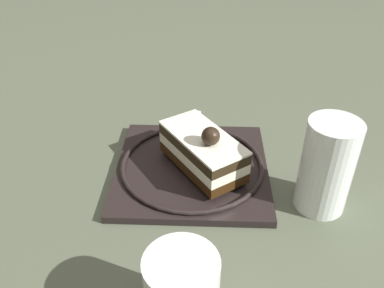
{
  "coord_description": "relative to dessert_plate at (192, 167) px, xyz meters",
  "views": [
    {
      "loc": [
        0.42,
        -0.07,
        0.35
      ],
      "look_at": [
        -0.01,
        -0.03,
        0.05
      ],
      "focal_mm": 37.72,
      "sensor_mm": 36.0,
      "label": 1
    }
  ],
  "objects": [
    {
      "name": "cake_slice",
      "position": [
        0.01,
        0.01,
        0.03
      ],
      "size": [
        0.14,
        0.11,
        0.07
      ],
      "color": "#351F0C",
      "rests_on": "dessert_plate"
    },
    {
      "name": "dessert_plate",
      "position": [
        0.0,
        0.0,
        0.0
      ],
      "size": [
        0.23,
        0.23,
        0.02
      ],
      "color": "black",
      "rests_on": "ground_plane"
    },
    {
      "name": "ground_plane",
      "position": [
        0.01,
        0.03,
        -0.01
      ],
      "size": [
        2.4,
        2.4,
        0.0
      ],
      "primitive_type": "plane",
      "color": "#4F5845"
    },
    {
      "name": "drink_glass_far",
      "position": [
        0.08,
        0.15,
        0.05
      ],
      "size": [
        0.06,
        0.06,
        0.12
      ],
      "color": "white",
      "rests_on": "ground_plane"
    },
    {
      "name": "fork",
      "position": [
        -0.08,
        -0.0,
        0.01
      ],
      "size": [
        0.1,
        0.06,
        0.0
      ],
      "color": "silver",
      "rests_on": "dessert_plate"
    }
  ]
}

